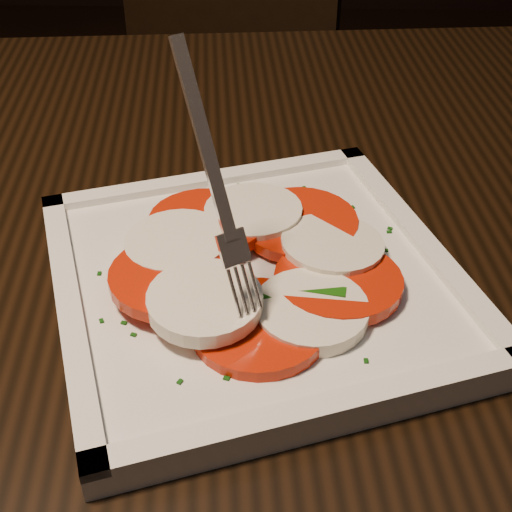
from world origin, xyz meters
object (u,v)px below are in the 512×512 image
object	(u,v)px
table	(201,321)
fork	(206,171)
chair	(213,67)
plate	(256,283)

from	to	relation	value
table	fork	bearing A→B (deg)	-77.64
chair	plate	world-z (taller)	chair
fork	table	bearing A→B (deg)	68.81
table	fork	size ratio (longest dim) A/B	9.09
table	fork	world-z (taller)	fork
plate	fork	size ratio (longest dim) A/B	1.83
table	plate	distance (m)	0.14
chair	fork	distance (m)	0.97
fork	plate	bearing A→B (deg)	4.14
table	fork	xyz separation A→B (m)	(0.02, -0.10, 0.20)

